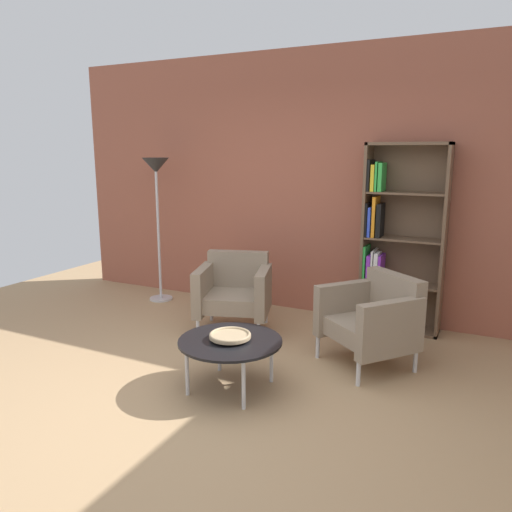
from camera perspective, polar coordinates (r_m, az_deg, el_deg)
The scene contains 8 objects.
ground_plane at distance 3.81m, azimuth -6.22°, elevation -16.49°, with size 8.32×8.32×0.00m, color tan.
brick_back_panel at distance 5.60m, azimuth 7.14°, elevation 8.14°, with size 6.40×0.12×2.90m, color #9E5642.
bookshelf_tall at distance 5.23m, azimuth 15.65°, elevation 1.44°, with size 0.80×0.30×1.90m.
coffee_table_low at distance 3.86m, azimuth -2.98°, elevation -10.00°, with size 0.80×0.80×0.40m.
decorative_bowl at distance 3.84m, azimuth -2.99°, elevation -9.11°, with size 0.32×0.32×0.05m.
armchair_near_window at distance 5.10m, azimuth -2.50°, elevation -3.96°, with size 0.88×0.84×0.78m.
armchair_by_bookshelf at distance 4.39m, azimuth 13.28°, elevation -6.96°, with size 0.95×0.94×0.78m.
floor_lamp_torchiere at distance 6.08m, azimuth -11.38°, elevation 8.28°, with size 0.32×0.32×1.74m.
Camera 1 is at (1.83, -2.82, 1.81)m, focal length 34.78 mm.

